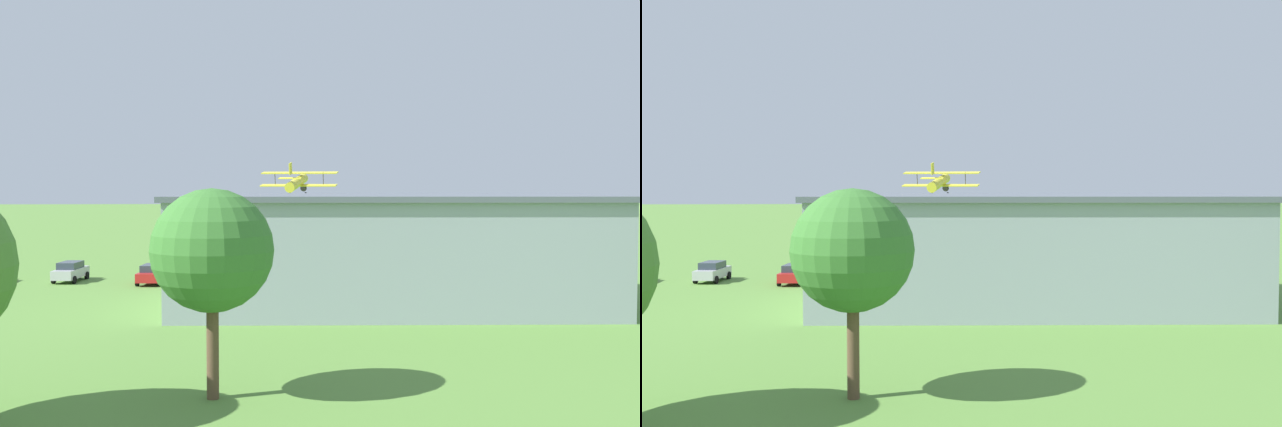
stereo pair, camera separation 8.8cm
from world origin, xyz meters
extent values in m
plane|color=#568438|center=(0.00, 0.00, 0.00)|extent=(400.00, 400.00, 0.00)
cube|color=#99A3AD|center=(-5.38, 35.56, 3.50)|extent=(27.88, 15.20, 7.00)
cube|color=slate|center=(-5.38, 35.56, 7.17)|extent=(28.52, 15.83, 0.35)
cube|color=#384251|center=(-5.74, 28.62, 2.87)|extent=(9.51, 0.66, 5.74)
cylinder|color=yellow|center=(-0.70, -1.56, 8.13)|extent=(3.02, 7.31, 2.24)
cone|color=black|center=(-1.73, -5.31, 7.52)|extent=(0.99, 1.00, 0.90)
cube|color=yellow|center=(-0.92, -2.35, 7.82)|extent=(9.07, 3.59, 0.31)
cube|color=yellow|center=(-1.10, -3.00, 9.30)|extent=(9.07, 3.59, 0.31)
cube|color=yellow|center=(0.11, 1.42, 9.69)|extent=(0.43, 1.27, 1.45)
cube|color=yellow|center=(0.15, 1.58, 8.63)|extent=(2.75, 1.55, 0.22)
cylinder|color=black|center=(-1.75, -1.80, 6.71)|extent=(0.30, 0.65, 0.64)
cylinder|color=black|center=(0.08, -2.30, 6.71)|extent=(0.30, 0.65, 0.64)
cylinder|color=#332D28|center=(-3.81, -1.91, 8.56)|extent=(0.16, 0.33, 1.56)
cylinder|color=#332D28|center=(1.79, -3.44, 8.56)|extent=(0.16, 0.33, 1.56)
cube|color=#1E6B38|center=(-17.55, 21.50, 0.66)|extent=(2.15, 4.77, 0.68)
cube|color=#2D3842|center=(-17.55, 21.50, 1.31)|extent=(1.76, 2.72, 0.61)
cylinder|color=black|center=(-18.27, 23.15, 0.32)|extent=(0.28, 0.66, 0.64)
cylinder|color=black|center=(-16.54, 23.00, 0.32)|extent=(0.28, 0.66, 0.64)
cylinder|color=black|center=(-18.55, 20.01, 0.32)|extent=(0.28, 0.66, 0.64)
cylinder|color=black|center=(-16.82, 19.86, 0.32)|extent=(0.28, 0.66, 0.64)
cube|color=white|center=(5.50, 21.53, 0.69)|extent=(2.17, 4.15, 0.73)
cube|color=#2D3842|center=(5.50, 21.53, 1.35)|extent=(1.78, 2.38, 0.59)
cylinder|color=black|center=(4.78, 22.97, 0.32)|extent=(0.29, 0.66, 0.64)
cylinder|color=black|center=(6.52, 22.78, 0.32)|extent=(0.29, 0.66, 0.64)
cylinder|color=black|center=(4.49, 20.28, 0.32)|extent=(0.29, 0.66, 0.64)
cylinder|color=black|center=(6.23, 20.09, 0.32)|extent=(0.29, 0.66, 0.64)
cube|color=red|center=(11.79, 24.03, 0.67)|extent=(2.20, 4.36, 0.70)
cube|color=#2D3842|center=(11.79, 24.03, 1.29)|extent=(1.81, 2.49, 0.54)
cylinder|color=black|center=(11.02, 25.54, 0.32)|extent=(0.28, 0.66, 0.64)
cylinder|color=black|center=(12.83, 25.38, 0.32)|extent=(0.28, 0.66, 0.64)
cylinder|color=black|center=(10.76, 22.69, 0.32)|extent=(0.28, 0.66, 0.64)
cylinder|color=black|center=(12.57, 22.53, 0.32)|extent=(0.28, 0.66, 0.64)
cube|color=#B7B7BC|center=(18.83, 22.10, 0.70)|extent=(2.11, 4.43, 0.75)
cube|color=#2D3842|center=(18.83, 22.10, 1.35)|extent=(1.72, 2.54, 0.55)
cylinder|color=black|center=(18.15, 23.63, 0.32)|extent=(0.29, 0.66, 0.64)
cylinder|color=black|center=(19.82, 23.46, 0.32)|extent=(0.29, 0.66, 0.64)
cylinder|color=black|center=(17.84, 20.74, 0.32)|extent=(0.29, 0.66, 0.64)
cylinder|color=black|center=(19.51, 20.56, 0.32)|extent=(0.29, 0.66, 0.64)
cylinder|color=black|center=(24.62, 21.22, 0.32)|extent=(0.25, 0.65, 0.64)
cylinder|color=navy|center=(-7.93, 19.23, 0.43)|extent=(0.37, 0.37, 0.86)
cylinder|color=#B23333|center=(-7.93, 19.23, 1.17)|extent=(0.44, 0.44, 0.61)
sphere|color=#9E704C|center=(-7.93, 19.23, 1.59)|extent=(0.23, 0.23, 0.23)
cylinder|color=#B23333|center=(-19.74, 17.32, 0.43)|extent=(0.44, 0.44, 0.85)
cylinder|color=#B23333|center=(-19.74, 17.32, 1.15)|extent=(0.52, 0.52, 0.60)
sphere|color=brown|center=(-19.74, 17.32, 1.57)|extent=(0.23, 0.23, 0.23)
cylinder|color=#3F3F47|center=(-5.46, 19.69, 0.43)|extent=(0.43, 0.43, 0.86)
cylinder|color=#B23333|center=(-5.46, 19.69, 1.16)|extent=(0.52, 0.52, 0.61)
sphere|color=beige|center=(-5.46, 19.69, 1.58)|extent=(0.23, 0.23, 0.23)
cylinder|color=#B23333|center=(3.63, 17.25, 0.42)|extent=(0.37, 0.37, 0.84)
cylinder|color=#B23333|center=(3.63, 17.25, 1.13)|extent=(0.44, 0.44, 0.59)
sphere|color=#9E704C|center=(3.63, 17.25, 1.54)|extent=(0.23, 0.23, 0.23)
cylinder|color=brown|center=(4.57, 56.15, 2.11)|extent=(0.46, 0.46, 4.21)
sphere|color=#38722D|center=(4.57, 56.15, 5.61)|extent=(4.65, 4.65, 4.65)
cylinder|color=silver|center=(-28.23, -1.98, 2.53)|extent=(0.12, 0.12, 5.07)
cone|color=orange|center=(-27.53, -1.98, 4.92)|extent=(1.16, 1.43, 0.60)
camera|label=1|loc=(2.41, 83.79, 8.13)|focal=41.40mm
camera|label=2|loc=(2.33, 83.80, 8.13)|focal=41.40mm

